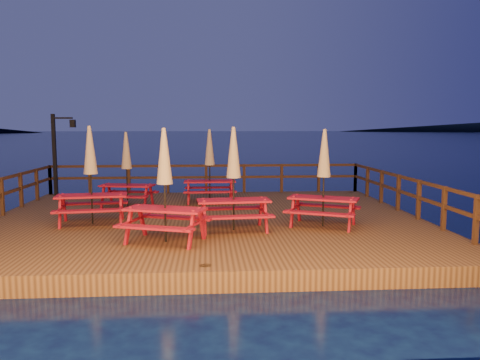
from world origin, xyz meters
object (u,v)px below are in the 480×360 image
(picnic_table_1, at_px, (127,168))
(picnic_table_2, at_px, (91,173))
(picnic_table_0, at_px, (234,177))
(lamp_post, at_px, (59,147))

(picnic_table_1, xyz_separation_m, picnic_table_2, (-0.50, -2.51, 0.10))
(picnic_table_1, bearing_deg, picnic_table_0, -37.10)
(lamp_post, distance_m, picnic_table_2, 5.76)
(picnic_table_0, relative_size, picnic_table_1, 1.07)
(lamp_post, distance_m, picnic_table_0, 8.72)
(picnic_table_2, bearing_deg, picnic_table_0, -22.92)
(picnic_table_0, bearing_deg, lamp_post, 129.67)
(picnic_table_2, bearing_deg, picnic_table_1, 71.50)
(picnic_table_0, distance_m, picnic_table_2, 3.82)
(picnic_table_0, bearing_deg, picnic_table_1, 127.34)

